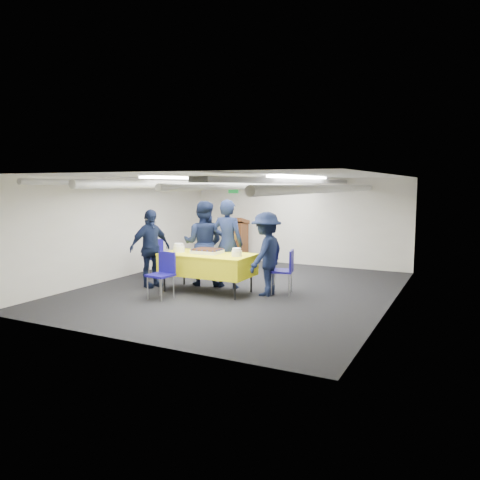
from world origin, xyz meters
name	(u,v)px	position (x,y,z in m)	size (l,w,h in m)	color
ground	(238,290)	(0.00, 0.00, 0.00)	(7.00, 7.00, 0.00)	black
room_shell	(251,200)	(0.09, 0.41, 1.81)	(6.00, 7.00, 2.30)	silver
serving_table	(207,264)	(-0.46, -0.44, 0.56)	(1.83, 0.95, 0.77)	black
sheet_cake	(207,251)	(-0.48, -0.40, 0.82)	(0.56, 0.44, 0.10)	white
plate_stack_left	(179,248)	(-1.10, -0.49, 0.85)	(0.24, 0.24, 0.17)	white
plate_stack_right	(237,253)	(0.22, -0.49, 0.84)	(0.20, 0.20, 0.16)	white
podium	(236,240)	(-1.60, 3.05, 0.61)	(0.62, 0.53, 1.25)	brown
chair_near	(163,270)	(-0.94, -1.26, 0.53)	(0.46, 0.46, 0.87)	gray
chair_right	(286,267)	(1.01, 0.09, 0.53)	(0.50, 0.50, 0.87)	gray
chair_left	(157,254)	(-2.28, 0.34, 0.53)	(0.58, 0.58, 0.87)	gray
sailor_a	(228,244)	(-0.28, 0.07, 0.92)	(0.67, 0.44, 1.84)	black
sailor_b	(203,243)	(-0.86, 0.08, 0.90)	(0.87, 0.68, 1.79)	black
sailor_c	(150,248)	(-1.77, -0.56, 0.81)	(0.95, 0.40, 1.63)	black
sailor_d	(266,254)	(0.70, -0.17, 0.81)	(1.04, 0.60, 1.62)	black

